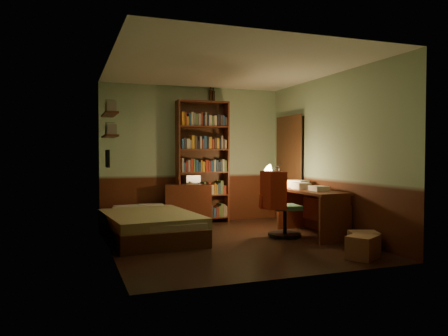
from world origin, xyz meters
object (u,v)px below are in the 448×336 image
object	(u,v)px
bookshelf	(203,162)
cardboard_box_a	(363,247)
office_chair	(285,207)
bed	(148,215)
desk	(311,213)
dresser	(189,204)
desk_lamp	(279,170)
cardboard_box_b	(364,241)
mini_stereo	(191,179)

from	to	relation	value
bookshelf	cardboard_box_a	xyz separation A→B (m)	(1.07, -3.41, -1.01)
office_chair	bookshelf	bearing A→B (deg)	120.53
bed	desk	xyz separation A→B (m)	(2.51, -0.76, 0.02)
bed	dresser	bearing A→B (deg)	43.27
cardboard_box_a	desk_lamp	bearing A→B (deg)	91.00
cardboard_box_a	cardboard_box_b	distance (m)	0.48
desk	cardboard_box_b	world-z (taller)	desk
desk	cardboard_box_b	xyz separation A→B (m)	(0.09, -1.22, -0.24)
office_chair	cardboard_box_a	size ratio (longest dim) A/B	2.39
bookshelf	desk	xyz separation A→B (m)	(1.28, -1.82, -0.79)
desk_lamp	cardboard_box_b	bearing A→B (deg)	-81.79
dresser	cardboard_box_b	bearing A→B (deg)	-44.84
bookshelf	cardboard_box_a	size ratio (longest dim) A/B	5.92
bookshelf	desk_lamp	size ratio (longest dim) A/B	3.74
dresser	office_chair	bearing A→B (deg)	-40.83
cardboard_box_b	desk_lamp	bearing A→B (deg)	100.33
mini_stereo	desk_lamp	bearing A→B (deg)	-55.46
mini_stereo	bed	bearing A→B (deg)	-144.03
desk_lamp	cardboard_box_b	xyz separation A→B (m)	(0.34, -1.87, -0.91)
desk	office_chair	world-z (taller)	office_chair
dresser	mini_stereo	size ratio (longest dim) A/B	2.85
bed	cardboard_box_b	world-z (taller)	bed
bookshelf	office_chair	bearing A→B (deg)	-63.78
desk	cardboard_box_a	distance (m)	1.62
dresser	cardboard_box_a	distance (m)	3.60
desk_lamp	office_chair	bearing A→B (deg)	-110.49
mini_stereo	dresser	bearing A→B (deg)	-133.43
desk	bed	bearing A→B (deg)	160.50
desk_lamp	cardboard_box_a	distance (m)	2.41
bed	office_chair	distance (m)	2.18
bookshelf	desk_lamp	world-z (taller)	bookshelf
bed	desk	size ratio (longest dim) A/B	1.69
dresser	office_chair	xyz separation A→B (m)	(1.12, -1.70, 0.09)
bed	desk	world-z (taller)	desk
bed	mini_stereo	world-z (taller)	mini_stereo
dresser	cardboard_box_b	distance (m)	3.40
desk_lamp	cardboard_box_a	xyz separation A→B (m)	(0.04, -2.24, -0.90)
bed	bookshelf	xyz separation A→B (m)	(1.23, 1.06, 0.81)
bed	bookshelf	distance (m)	1.81
desk_lamp	office_chair	distance (m)	0.87
desk	dresser	bearing A→B (deg)	129.72
bed	dresser	xyz separation A→B (m)	(0.93, 0.97, 0.03)
bed	cardboard_box_b	distance (m)	3.27
desk	cardboard_box_b	bearing A→B (deg)	-88.36
cardboard_box_a	bed	bearing A→B (deg)	134.31
desk_lamp	cardboard_box_a	size ratio (longest dim) A/B	1.58
bookshelf	desk	bearing A→B (deg)	-53.44
bed	cardboard_box_b	xyz separation A→B (m)	(2.60, -1.98, -0.21)
mini_stereo	office_chair	size ratio (longest dim) A/B	0.32
dresser	cardboard_box_b	world-z (taller)	dresser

